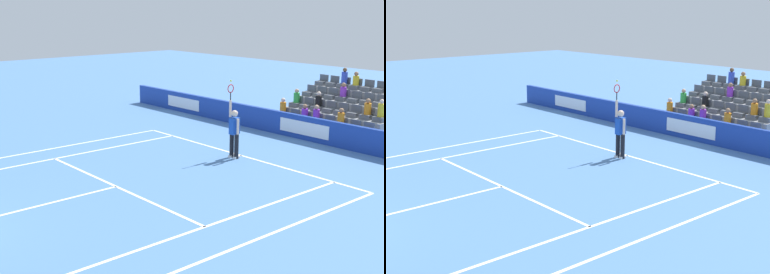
{
  "view_description": "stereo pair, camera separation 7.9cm",
  "coord_description": "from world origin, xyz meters",
  "views": [
    {
      "loc": [
        -13.6,
        2.14,
        5.46
      ],
      "look_at": [
        -0.03,
        -9.46,
        1.1
      ],
      "focal_mm": 50.71,
      "sensor_mm": 36.0,
      "label": 1
    },
    {
      "loc": [
        -13.66,
        2.08,
        5.46
      ],
      "look_at": [
        -0.03,
        -9.46,
        1.1
      ],
      "focal_mm": 50.71,
      "sensor_mm": 36.0,
      "label": 2
    }
  ],
  "objects": [
    {
      "name": "line_centre_service",
      "position": [
        0.0,
        -3.2,
        0.0
      ],
      "size": [
        0.1,
        6.4,
        0.01
      ],
      "primitive_type": "cube",
      "color": "white",
      "rests_on": "ground"
    },
    {
      "name": "tennis_player",
      "position": [
        -0.04,
        -11.46,
        0.99
      ],
      "size": [
        0.53,
        0.36,
        2.85
      ],
      "color": "black",
      "rests_on": "ground"
    },
    {
      "name": "line_singles_sideline_left",
      "position": [
        4.12,
        -5.95,
        0.0
      ],
      "size": [
        0.1,
        11.89,
        0.01
      ],
      "primitive_type": "cube",
      "color": "white",
      "rests_on": "ground"
    },
    {
      "name": "line_singles_sideline_right",
      "position": [
        -4.12,
        -5.95,
        0.0
      ],
      "size": [
        0.1,
        11.89,
        0.01
      ],
      "primitive_type": "cube",
      "color": "white",
      "rests_on": "ground"
    },
    {
      "name": "line_baseline",
      "position": [
        0.0,
        -11.89,
        0.0
      ],
      "size": [
        10.97,
        0.1,
        0.01
      ],
      "primitive_type": "cube",
      "color": "white",
      "rests_on": "ground"
    },
    {
      "name": "line_doubles_sideline_right",
      "position": [
        -5.49,
        -5.95,
        0.0
      ],
      "size": [
        0.1,
        11.89,
        0.01
      ],
      "primitive_type": "cube",
      "color": "white",
      "rests_on": "ground"
    },
    {
      "name": "line_service",
      "position": [
        0.0,
        -6.4,
        0.0
      ],
      "size": [
        8.23,
        0.1,
        0.01
      ],
      "primitive_type": "cube",
      "color": "white",
      "rests_on": "ground"
    },
    {
      "name": "line_centre_mark",
      "position": [
        0.0,
        -11.79,
        0.0
      ],
      "size": [
        0.1,
        0.2,
        0.01
      ],
      "primitive_type": "cube",
      "color": "white",
      "rests_on": "ground"
    },
    {
      "name": "line_doubles_sideline_left",
      "position": [
        5.49,
        -5.95,
        0.0
      ],
      "size": [
        0.1,
        11.89,
        0.01
      ],
      "primitive_type": "cube",
      "color": "white",
      "rests_on": "ground"
    },
    {
      "name": "stadium_stand",
      "position": [
        0.0,
        -18.6,
        0.69
      ],
      "size": [
        4.96,
        3.8,
        2.63
      ],
      "color": "gray",
      "rests_on": "ground"
    },
    {
      "name": "sponsor_barrier",
      "position": [
        0.0,
        -15.67,
        0.5
      ],
      "size": [
        23.48,
        0.22,
        1.0
      ],
      "color": "#193899",
      "rests_on": "ground"
    }
  ]
}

